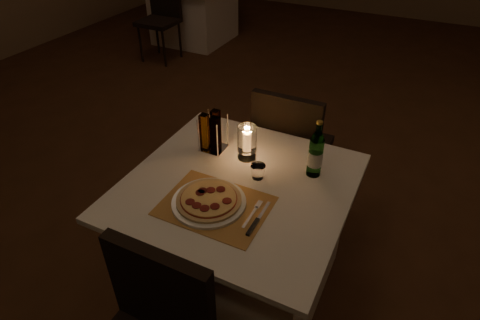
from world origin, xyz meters
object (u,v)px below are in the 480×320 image
at_px(tumbler, 258,172).
at_px(hurricane_candle, 247,140).
at_px(main_table, 238,239).
at_px(pizza, 209,199).
at_px(chair_far, 290,142).
at_px(water_bottle, 316,154).
at_px(plate, 209,202).
at_px(neighbor_table_left, 194,12).

bearing_deg(tumbler, hurricane_candle, 133.05).
bearing_deg(main_table, pizza, -105.51).
height_order(main_table, tumbler, tumbler).
relative_size(main_table, chair_far, 1.11).
xyz_separation_m(tumbler, water_bottle, (0.22, 0.14, 0.08)).
distance_m(tumbler, water_bottle, 0.28).
bearing_deg(chair_far, pizza, -93.20).
height_order(plate, hurricane_candle, hurricane_candle).
distance_m(plate, tumbler, 0.28).
height_order(tumbler, hurricane_candle, hurricane_candle).
bearing_deg(water_bottle, plate, -129.96).
xyz_separation_m(pizza, tumbler, (0.11, 0.26, 0.01)).
distance_m(main_table, hurricane_candle, 0.52).
relative_size(plate, pizza, 1.14).
height_order(plate, tumbler, tumbler).
relative_size(main_table, plate, 3.12).
xyz_separation_m(pizza, water_bottle, (0.34, 0.40, 0.09)).
bearing_deg(water_bottle, hurricane_candle, -176.87).
relative_size(pizza, tumbler, 4.01).
relative_size(main_table, tumbler, 14.32).
bearing_deg(hurricane_candle, tumbler, -46.95).
relative_size(plate, neighbor_table_left, 0.32).
bearing_deg(chair_far, neighbor_table_left, 131.18).
xyz_separation_m(main_table, hurricane_candle, (-0.05, 0.20, 0.47)).
relative_size(chair_far, tumbler, 12.88).
relative_size(chair_far, neighbor_table_left, 0.90).
bearing_deg(neighbor_table_left, main_table, -55.37).
distance_m(main_table, water_bottle, 0.60).
height_order(pizza, tumbler, tumbler).
bearing_deg(chair_far, plate, -93.20).
distance_m(water_bottle, neighbor_table_left, 4.15).
bearing_deg(neighbor_table_left, chair_far, -48.82).
xyz_separation_m(chair_far, pizza, (-0.05, -0.89, 0.22)).
bearing_deg(neighbor_table_left, water_bottle, -50.35).
bearing_deg(tumbler, chair_far, 95.62).
height_order(chair_far, tumbler, chair_far).
bearing_deg(pizza, water_bottle, 50.06).
distance_m(plate, pizza, 0.02).
bearing_deg(main_table, neighbor_table_left, 124.63).
height_order(main_table, plate, plate).
bearing_deg(main_table, water_bottle, 37.68).
bearing_deg(main_table, hurricane_candle, 104.38).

